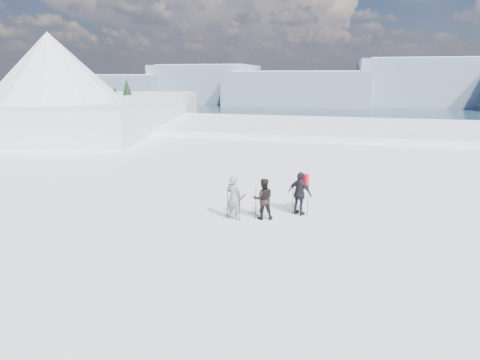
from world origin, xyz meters
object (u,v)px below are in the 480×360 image
object	(u,v)px
skier_grey	(234,197)
skis_loose	(239,199)
skier_dark	(263,199)
skier_pack	(300,194)

from	to	relation	value
skier_grey	skis_loose	xyz separation A→B (m)	(-0.36, 2.38, -0.90)
skier_dark	skier_pack	world-z (taller)	skier_pack
skier_grey	skier_pack	world-z (taller)	skier_grey
skier_grey	skis_loose	world-z (taller)	skier_grey
skier_dark	skis_loose	distance (m)	2.67
skier_dark	skier_pack	size ratio (longest dim) A/B	0.92
skier_pack	skis_loose	bearing A→B (deg)	2.20
skier_grey	skier_pack	distance (m)	2.75
skier_grey	skier_dark	world-z (taller)	skier_grey
skier_dark	skier_grey	bearing A→B (deg)	-0.78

